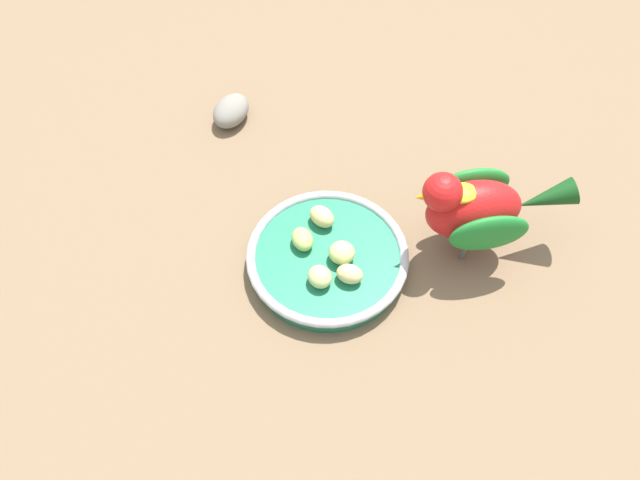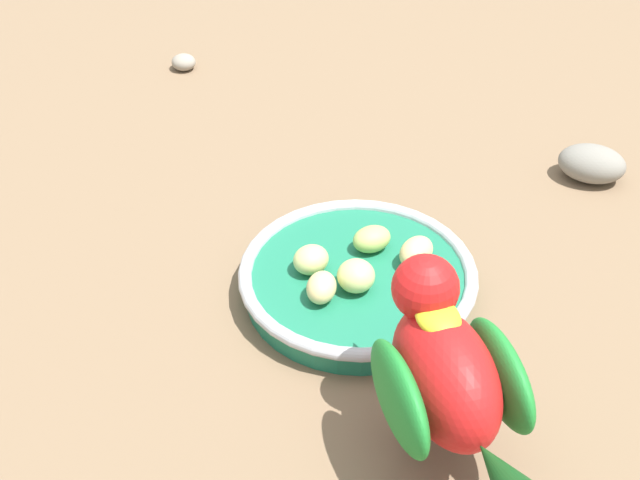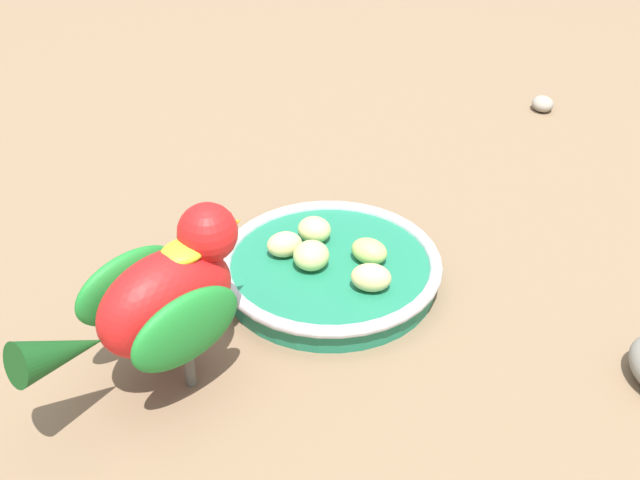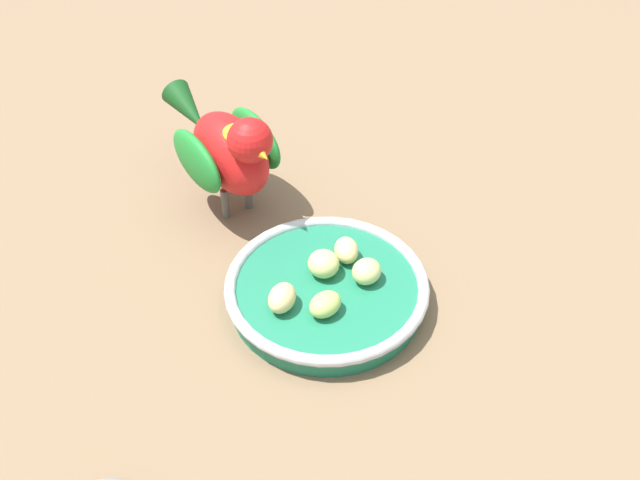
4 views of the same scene
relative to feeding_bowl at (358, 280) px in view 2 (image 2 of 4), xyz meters
The scene contains 10 objects.
ground_plane 0.03m from the feeding_bowl, 15.02° to the right, with size 4.00×4.00×0.00m, color #7A6047.
feeding_bowl is the anchor object (origin of this frame).
apple_piece_0 0.03m from the feeding_bowl, 115.83° to the left, with size 0.03×0.03×0.02m, color #C6D17A.
apple_piece_1 0.04m from the feeding_bowl, 78.51° to the left, with size 0.03×0.02×0.02m, color #E5C67F.
apple_piece_2 0.04m from the feeding_bowl, 77.05° to the right, with size 0.03×0.02×0.02m, color #B2CC66.
apple_piece_3 0.04m from the feeding_bowl, 27.57° to the left, with size 0.03×0.03×0.02m, color #C6D17A.
apple_piece_4 0.05m from the feeding_bowl, 130.72° to the right, with size 0.03×0.02×0.02m, color #E5C67F.
parrot 0.18m from the feeding_bowl, 140.94° to the left, with size 0.17×0.15×0.14m.
rock_large 0.28m from the feeding_bowl, 110.10° to the right, with size 0.06×0.04×0.03m, color gray.
pebble_0 0.41m from the feeding_bowl, 30.35° to the right, with size 0.03×0.02×0.02m, color gray.
Camera 2 is at (-0.32, 0.51, 0.53)m, focal length 54.78 mm.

